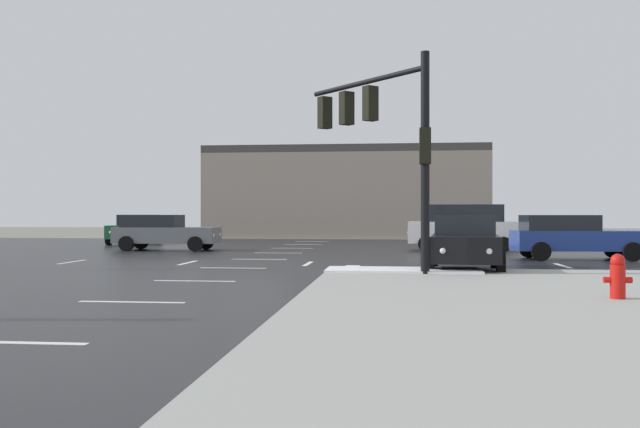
{
  "coord_description": "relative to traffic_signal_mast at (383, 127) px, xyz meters",
  "views": [
    {
      "loc": [
        4.77,
        -22.17,
        1.63
      ],
      "look_at": [
        1.58,
        7.55,
        1.64
      ],
      "focal_mm": 38.76,
      "sensor_mm": 36.0,
      "label": 1
    }
  ],
  "objects": [
    {
      "name": "road_asphalt",
      "position": [
        -4.48,
        3.51,
        -3.98
      ],
      "size": [
        44.0,
        44.0,
        0.02
      ],
      "primitive_type": "cube",
      "color": "#232326",
      "rests_on": "ground_plane"
    },
    {
      "name": "strip_building_background",
      "position": [
        -2.97,
        29.79,
        -0.9
      ],
      "size": [
        18.89,
        8.0,
        6.18
      ],
      "color": "gray",
      "rests_on": "ground_plane"
    },
    {
      "name": "ground_plane",
      "position": [
        -4.48,
        3.51,
        -3.99
      ],
      "size": [
        120.0,
        120.0,
        0.0
      ],
      "primitive_type": "plane",
      "color": "slate"
    },
    {
      "name": "sedan_grey",
      "position": [
        -9.93,
        11.13,
        -3.14
      ],
      "size": [
        4.56,
        2.06,
        1.58
      ],
      "rotation": [
        0.0,
        0.0,
        0.01
      ],
      "color": "slate",
      "rests_on": "road_asphalt"
    },
    {
      "name": "fire_hydrant",
      "position": [
        4.22,
        -6.01,
        -3.45
      ],
      "size": [
        0.48,
        0.26,
        0.79
      ],
      "color": "red",
      "rests_on": "sidewalk_corner"
    },
    {
      "name": "sedan_green",
      "position": [
        -13.67,
        17.54,
        -3.14
      ],
      "size": [
        2.29,
        4.64,
        1.58
      ],
      "rotation": [
        0.0,
        0.0,
        -1.5
      ],
      "color": "#195933",
      "rests_on": "road_asphalt"
    },
    {
      "name": "sedan_black",
      "position": [
        2.31,
        1.45,
        -3.14
      ],
      "size": [
        2.34,
        4.65,
        1.58
      ],
      "rotation": [
        0.0,
        0.0,
        -1.66
      ],
      "color": "black",
      "rests_on": "road_asphalt"
    },
    {
      "name": "snow_strip_curbside",
      "position": [
        0.52,
        -0.49,
        -3.82
      ],
      "size": [
        4.0,
        1.6,
        0.06
      ],
      "primitive_type": "cube",
      "color": "white",
      "rests_on": "sidewalk_corner"
    },
    {
      "name": "suv_white",
      "position": [
        3.36,
        12.35,
        -2.9
      ],
      "size": [
        4.95,
        2.47,
        2.03
      ],
      "rotation": [
        0.0,
        0.0,
        3.06
      ],
      "color": "white",
      "rests_on": "road_asphalt"
    },
    {
      "name": "traffic_signal_mast",
      "position": [
        0.0,
        0.0,
        0.0
      ],
      "size": [
        3.36,
        3.79,
        5.57
      ],
      "rotation": [
        0.0,
        0.0,
        2.3
      ],
      "color": "black",
      "rests_on": "sidewalk_corner"
    },
    {
      "name": "sedan_blue",
      "position": [
        6.62,
        6.62,
        -3.14
      ],
      "size": [
        4.6,
        2.17,
        1.58
      ],
      "rotation": [
        0.0,
        0.0,
        0.04
      ],
      "color": "navy",
      "rests_on": "road_asphalt"
    },
    {
      "name": "lane_markings",
      "position": [
        -3.28,
        2.13,
        -3.97
      ],
      "size": [
        36.15,
        36.15,
        0.01
      ],
      "color": "silver",
      "rests_on": "road_asphalt"
    }
  ]
}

